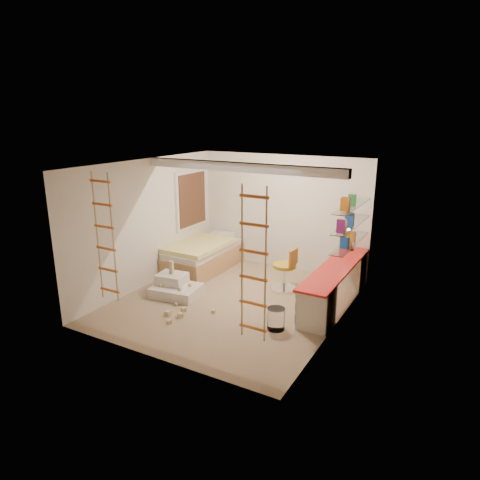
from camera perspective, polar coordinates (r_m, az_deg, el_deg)
The scene contains 15 objects.
floor at distance 8.23m, azimuth -1.03°, elevation -8.22°, with size 4.50×4.50×0.00m, color #A08367.
ceiling_beam at distance 7.81m, azimuth 0.00°, elevation 9.70°, with size 4.00×0.18×0.16m, color white.
window_frame at distance 10.00m, azimuth -6.54°, elevation 5.42°, with size 0.06×1.15×1.35m, color white.
window_blind at distance 9.98m, azimuth -6.35°, elevation 5.40°, with size 0.02×1.00×1.20m, color #4C2D1E.
rope_ladder_left at distance 7.23m, azimuth -17.55°, elevation 0.28°, with size 0.41×0.04×2.13m, color orange, non-canonical shape.
rope_ladder_right at distance 5.64m, azimuth 1.81°, elevation -3.38°, with size 0.41×0.04×2.13m, color orange, non-canonical shape.
waste_bin at distance 7.19m, azimuth 4.83°, elevation -10.43°, with size 0.30×0.30×0.37m, color white.
desk at distance 8.19m, azimuth 12.57°, elevation -5.70°, with size 0.56×2.80×0.75m.
shelves at distance 8.06m, azimuth 14.64°, elevation 2.02°, with size 0.25×1.80×0.71m.
bed at distance 9.82m, azimuth -4.91°, elevation -2.11°, with size 1.02×2.00×0.69m.
task_lamp at distance 8.85m, azimuth 14.39°, elevation 0.84°, with size 0.14×0.36×0.57m.
swivel_chair at distance 8.67m, azimuth 6.06°, elevation -4.64°, with size 0.54×0.54×0.90m.
play_platform at distance 8.57m, azimuth -8.63°, elevation -6.25°, with size 0.98×0.81×0.40m.
toy_blocks at distance 8.13m, azimuth -8.33°, elevation -7.02°, with size 1.36×1.21×0.67m.
books at distance 8.05m, azimuth 14.68°, elevation 2.49°, with size 0.14×0.70×0.92m.
Camera 1 is at (3.78, -6.47, 3.40)m, focal length 32.00 mm.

